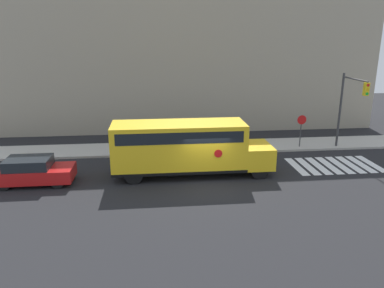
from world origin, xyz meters
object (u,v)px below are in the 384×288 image
Objects in this scene: school_bus at (185,146)px; traffic_light at (349,102)px; parked_car at (33,171)px; stop_sign at (301,127)px.

traffic_light reaches higher than school_bus.
school_bus is 11.92m from traffic_light.
parked_car is 17.69m from stop_sign.
stop_sign is (16.99, 4.84, 0.86)m from parked_car.
school_bus reaches higher than parked_car.
traffic_light is at bearing -21.97° from stop_sign.
stop_sign is at bearing 15.89° from parked_car.
stop_sign is at bearing 158.03° from traffic_light.
school_bus reaches higher than stop_sign.
parked_car is 1.70× the size of stop_sign.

